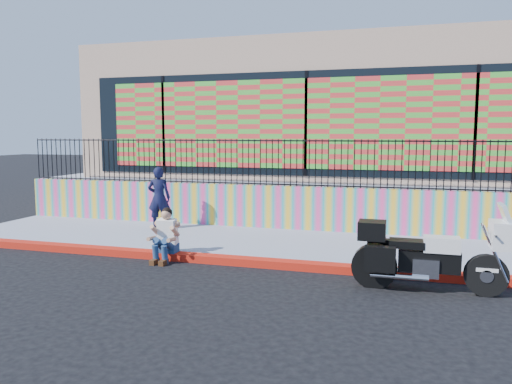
% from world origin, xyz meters
% --- Properties ---
extents(ground, '(90.00, 90.00, 0.00)m').
position_xyz_m(ground, '(0.00, 0.00, 0.00)').
color(ground, black).
rests_on(ground, ground).
extents(red_curb, '(16.00, 0.30, 0.15)m').
position_xyz_m(red_curb, '(0.00, 0.00, 0.07)').
color(red_curb, '#A5130B').
rests_on(red_curb, ground).
extents(sidewalk, '(16.00, 3.00, 0.15)m').
position_xyz_m(sidewalk, '(0.00, 1.65, 0.07)').
color(sidewalk, '#8B92A6').
rests_on(sidewalk, ground).
extents(mural_wall, '(16.00, 0.20, 1.10)m').
position_xyz_m(mural_wall, '(0.00, 3.25, 0.70)').
color(mural_wall, '#FE4290').
rests_on(mural_wall, sidewalk).
extents(metal_fence, '(15.80, 0.04, 1.20)m').
position_xyz_m(metal_fence, '(0.00, 3.25, 1.85)').
color(metal_fence, black).
rests_on(metal_fence, mural_wall).
extents(elevated_platform, '(16.00, 10.00, 1.25)m').
position_xyz_m(elevated_platform, '(0.00, 8.35, 0.62)').
color(elevated_platform, '#8B92A6').
rests_on(elevated_platform, ground).
extents(storefront_building, '(14.00, 8.06, 4.00)m').
position_xyz_m(storefront_building, '(0.00, 8.13, 3.25)').
color(storefront_building, '#CDA888').
rests_on(storefront_building, elevated_platform).
extents(police_motorcycle, '(2.42, 0.80, 1.50)m').
position_xyz_m(police_motorcycle, '(2.94, -0.72, 0.63)').
color(police_motorcycle, black).
rests_on(police_motorcycle, ground).
extents(police_officer, '(0.65, 0.49, 1.60)m').
position_xyz_m(police_officer, '(-3.48, 2.35, 0.95)').
color(police_officer, black).
rests_on(police_officer, sidewalk).
extents(seated_man, '(0.54, 0.71, 1.06)m').
position_xyz_m(seated_man, '(-2.06, -0.19, 0.45)').
color(seated_man, navy).
rests_on(seated_man, ground).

